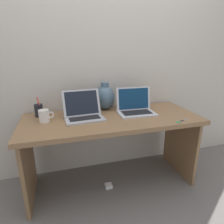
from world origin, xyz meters
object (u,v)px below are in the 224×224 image
green_vase (105,97)px  pen_cup (39,110)px  scissors (180,121)px  power_brick (109,186)px  laptop_left (83,111)px  coffee_mug (44,116)px  laptop_right (135,106)px

green_vase → pen_cup: 0.65m
scissors → power_brick: 0.94m
laptop_left → power_brick: bearing=-32.2°
laptop_left → pen_cup: bearing=159.6°
green_vase → scissors: size_ratio=1.94×
coffee_mug → green_vase: bearing=20.7°
laptop_left → coffee_mug: laptop_left is taller
coffee_mug → pen_cup: bearing=109.2°
laptop_right → scissors: size_ratio=2.48×
laptop_left → green_vase: bearing=39.1°
coffee_mug → pen_cup: 0.17m
laptop_right → scissors: laptop_right is taller
pen_cup → coffee_mug: bearing=-70.8°
green_vase → scissors: 0.77m
laptop_right → green_vase: size_ratio=1.28×
coffee_mug → scissors: coffee_mug is taller
coffee_mug → pen_cup: pen_cup is taller
coffee_mug → pen_cup: size_ratio=0.67×
laptop_right → power_brick: (-0.31, -0.13, -0.76)m
scissors → power_brick: bearing=160.6°
pen_cup → power_brick: bearing=-24.7°
pen_cup → green_vase: bearing=5.6°
coffee_mug → power_brick: bearing=-11.8°
scissors → pen_cup: bearing=157.9°
laptop_left → scissors: size_ratio=2.49×
laptop_left → scissors: laptop_left is taller
laptop_right → coffee_mug: (-0.84, -0.02, -0.01)m
green_vase → laptop_right: bearing=-38.2°
pen_cup → scissors: (1.18, -0.48, -0.06)m
laptop_left → scissors: 0.86m
scissors → power_brick: scissors is taller
scissors → power_brick: (-0.59, 0.21, -0.70)m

